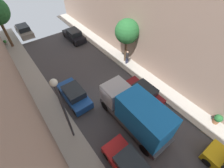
% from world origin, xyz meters
% --- Properties ---
extents(ground, '(32.00, 32.00, 0.00)m').
position_xyz_m(ground, '(0.00, 0.00, 0.00)').
color(ground, '#423F42').
extents(sidewalk_left, '(2.00, 44.00, 0.15)m').
position_xyz_m(sidewalk_left, '(-5.00, 0.00, 0.07)').
color(sidewalk_left, '#A8A399').
rests_on(sidewalk_left, ground).
extents(sidewalk_right, '(2.00, 44.00, 0.15)m').
position_xyz_m(sidewalk_right, '(5.00, 0.00, 0.07)').
color(sidewalk_right, '#A8A399').
rests_on(sidewalk_right, ground).
extents(parked_car_left_1, '(1.78, 4.20, 1.57)m').
position_xyz_m(parked_car_left_1, '(-2.70, -5.66, 0.72)').
color(parked_car_left_1, red).
rests_on(parked_car_left_1, ground).
extents(parked_car_left_2, '(1.78, 4.20, 1.57)m').
position_xyz_m(parked_car_left_2, '(-2.70, 2.27, 0.72)').
color(parked_car_left_2, '#194799').
rests_on(parked_car_left_2, ground).
extents(parked_car_left_3, '(1.78, 4.20, 1.57)m').
position_xyz_m(parked_car_left_3, '(-2.70, 18.43, 0.72)').
color(parked_car_left_3, gray).
rests_on(parked_car_left_3, ground).
extents(parked_car_right_1, '(1.78, 4.20, 1.57)m').
position_xyz_m(parked_car_right_1, '(2.70, -1.60, 0.72)').
color(parked_car_right_1, maroon).
rests_on(parked_car_right_1, ground).
extents(parked_car_right_2, '(1.78, 4.20, 1.57)m').
position_xyz_m(parked_car_right_2, '(2.70, 12.51, 0.72)').
color(parked_car_right_2, black).
rests_on(parked_car_right_2, ground).
extents(delivery_truck, '(2.26, 6.60, 3.38)m').
position_xyz_m(delivery_truck, '(0.00, -3.28, 1.79)').
color(delivery_truck, '#4C4C51').
rests_on(delivery_truck, ground).
extents(pedestrian, '(0.40, 0.36, 1.72)m').
position_xyz_m(pedestrian, '(5.03, 3.38, 1.07)').
color(pedestrian, '#2D334C').
rests_on(pedestrian, sidewalk_right).
extents(street_tree_1, '(2.67, 2.67, 5.22)m').
position_xyz_m(street_tree_1, '(5.21, 3.92, 4.00)').
color(street_tree_1, brown).
rests_on(street_tree_1, sidewalk_right).
extents(potted_plant_0, '(0.43, 0.43, 0.69)m').
position_xyz_m(potted_plant_0, '(-5.75, 17.02, 0.53)').
color(potted_plant_0, '#B2A899').
rests_on(potted_plant_0, sidewalk_left).
extents(potted_plant_1, '(0.65, 0.65, 0.99)m').
position_xyz_m(potted_plant_1, '(5.61, -7.47, 0.70)').
color(potted_plant_1, brown).
rests_on(potted_plant_1, sidewalk_right).
extents(lamp_post, '(0.44, 0.44, 6.27)m').
position_xyz_m(lamp_post, '(-4.60, -1.04, 4.20)').
color(lamp_post, '#333338').
rests_on(lamp_post, sidewalk_left).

